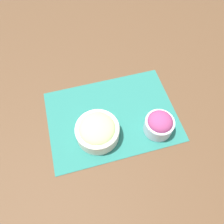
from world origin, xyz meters
TOP-DOWN VIEW (x-y plane):
  - ground_plane at (0.00, 0.00)m, footprint 3.00×3.00m
  - placemat at (0.00, 0.00)m, footprint 0.54×0.38m
  - cucumber_bowl at (-0.08, -0.07)m, footprint 0.17×0.17m
  - onion_bowl at (0.16, -0.11)m, footprint 0.11×0.11m

SIDE VIEW (x-z plane):
  - ground_plane at x=0.00m, z-range 0.00..0.00m
  - placemat at x=0.00m, z-range 0.00..0.00m
  - cucumber_bowl at x=-0.08m, z-range 0.00..0.09m
  - onion_bowl at x=0.16m, z-range 0.00..0.10m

